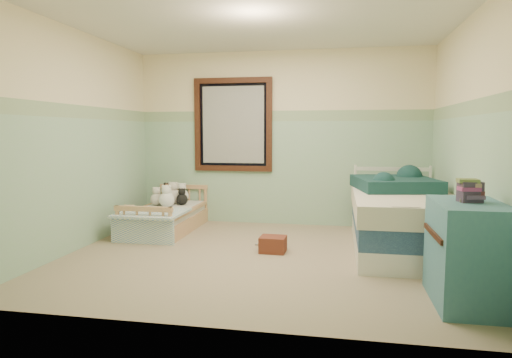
% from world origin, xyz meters
% --- Properties ---
extents(floor, '(4.20, 3.60, 0.02)m').
position_xyz_m(floor, '(0.00, 0.00, -0.01)').
color(floor, gray).
rests_on(floor, ground).
extents(ceiling, '(4.20, 3.60, 0.02)m').
position_xyz_m(ceiling, '(0.00, 0.00, 2.51)').
color(ceiling, silver).
rests_on(ceiling, wall_back).
extents(wall_back, '(4.20, 0.04, 2.50)m').
position_xyz_m(wall_back, '(0.00, 1.80, 1.25)').
color(wall_back, beige).
rests_on(wall_back, floor).
extents(wall_front, '(4.20, 0.04, 2.50)m').
position_xyz_m(wall_front, '(0.00, -1.80, 1.25)').
color(wall_front, beige).
rests_on(wall_front, floor).
extents(wall_left, '(0.04, 3.60, 2.50)m').
position_xyz_m(wall_left, '(-2.10, 0.00, 1.25)').
color(wall_left, beige).
rests_on(wall_left, floor).
extents(wall_right, '(0.04, 3.60, 2.50)m').
position_xyz_m(wall_right, '(2.10, 0.00, 1.25)').
color(wall_right, beige).
rests_on(wall_right, floor).
extents(wainscot_mint, '(4.20, 0.01, 1.50)m').
position_xyz_m(wainscot_mint, '(0.00, 1.79, 0.75)').
color(wainscot_mint, '#8DBB92').
rests_on(wainscot_mint, floor).
extents(border_strip, '(4.20, 0.01, 0.15)m').
position_xyz_m(border_strip, '(0.00, 1.79, 1.57)').
color(border_strip, '#508256').
rests_on(border_strip, wall_back).
extents(window_frame, '(1.16, 0.06, 1.36)m').
position_xyz_m(window_frame, '(-0.70, 1.76, 1.45)').
color(window_frame, black).
rests_on(window_frame, wall_back).
extents(window_blinds, '(0.92, 0.01, 1.12)m').
position_xyz_m(window_blinds, '(-0.70, 1.77, 1.45)').
color(window_blinds, beige).
rests_on(window_blinds, window_frame).
extents(toddler_bed_frame, '(0.75, 1.49, 0.19)m').
position_xyz_m(toddler_bed_frame, '(-1.47, 1.05, 0.10)').
color(toddler_bed_frame, tan).
rests_on(toddler_bed_frame, floor).
extents(toddler_mattress, '(0.68, 1.43, 0.12)m').
position_xyz_m(toddler_mattress, '(-1.47, 1.05, 0.25)').
color(toddler_mattress, silver).
rests_on(toddler_mattress, toddler_bed_frame).
extents(patchwork_quilt, '(0.81, 0.75, 0.03)m').
position_xyz_m(patchwork_quilt, '(-1.47, 0.59, 0.33)').
color(patchwork_quilt, '#6493CE').
rests_on(patchwork_quilt, toddler_mattress).
extents(plush_bed_brown, '(0.19, 0.19, 0.19)m').
position_xyz_m(plush_bed_brown, '(-1.62, 1.55, 0.41)').
color(plush_bed_brown, brown).
rests_on(plush_bed_brown, toddler_mattress).
extents(plush_bed_white, '(0.19, 0.19, 0.19)m').
position_xyz_m(plush_bed_white, '(-1.42, 1.55, 0.41)').
color(plush_bed_white, white).
rests_on(plush_bed_white, toddler_mattress).
extents(plush_bed_tan, '(0.18, 0.18, 0.18)m').
position_xyz_m(plush_bed_tan, '(-1.57, 1.33, 0.40)').
color(plush_bed_tan, beige).
rests_on(plush_bed_tan, toddler_mattress).
extents(plush_bed_dark, '(0.16, 0.16, 0.16)m').
position_xyz_m(plush_bed_dark, '(-1.34, 1.33, 0.39)').
color(plush_bed_dark, black).
rests_on(plush_bed_dark, toddler_mattress).
extents(plush_floor_cream, '(0.24, 0.24, 0.24)m').
position_xyz_m(plush_floor_cream, '(-1.88, 0.71, 0.12)').
color(plush_floor_cream, beige).
rests_on(plush_floor_cream, floor).
extents(plush_floor_tan, '(0.25, 0.25, 0.25)m').
position_xyz_m(plush_floor_tan, '(-1.95, 0.92, 0.12)').
color(plush_floor_tan, beige).
rests_on(plush_floor_tan, floor).
extents(twin_bed_frame, '(1.03, 2.06, 0.22)m').
position_xyz_m(twin_bed_frame, '(1.55, 0.57, 0.11)').
color(twin_bed_frame, white).
rests_on(twin_bed_frame, floor).
extents(twin_boxspring, '(1.03, 2.06, 0.22)m').
position_xyz_m(twin_boxspring, '(1.55, 0.57, 0.33)').
color(twin_boxspring, navy).
rests_on(twin_boxspring, twin_bed_frame).
extents(twin_mattress, '(1.07, 2.11, 0.22)m').
position_xyz_m(twin_mattress, '(1.55, 0.57, 0.55)').
color(twin_mattress, '#EBE2C5').
rests_on(twin_mattress, twin_boxspring).
extents(teal_blanket, '(1.04, 1.08, 0.14)m').
position_xyz_m(teal_blanket, '(1.50, 0.87, 0.73)').
color(teal_blanket, '#133732').
rests_on(teal_blanket, twin_mattress).
extents(dresser, '(0.50, 0.80, 0.80)m').
position_xyz_m(dresser, '(1.84, -1.01, 0.40)').
color(dresser, teal).
rests_on(dresser, floor).
extents(book_stack, '(0.18, 0.15, 0.16)m').
position_xyz_m(book_stack, '(1.84, -0.99, 0.88)').
color(book_stack, '#472128').
rests_on(book_stack, dresser).
extents(red_pillow, '(0.29, 0.26, 0.18)m').
position_xyz_m(red_pillow, '(0.13, 0.21, 0.09)').
color(red_pillow, '#96351C').
rests_on(red_pillow, floor).
extents(floor_book, '(0.31, 0.27, 0.02)m').
position_xyz_m(floor_book, '(0.03, 0.50, 0.01)').
color(floor_book, orange).
rests_on(floor_book, floor).
extents(extra_plush_0, '(0.21, 0.21, 0.21)m').
position_xyz_m(extra_plush_0, '(-1.49, 1.11, 0.42)').
color(extra_plush_0, white).
rests_on(extra_plush_0, toddler_mattress).
extents(extra_plush_1, '(0.15, 0.15, 0.15)m').
position_xyz_m(extra_plush_1, '(-1.48, 1.18, 0.39)').
color(extra_plush_1, white).
rests_on(extra_plush_1, toddler_mattress).
extents(extra_plush_2, '(0.18, 0.18, 0.18)m').
position_xyz_m(extra_plush_2, '(-1.68, 1.22, 0.40)').
color(extra_plush_2, beige).
rests_on(extra_plush_2, toddler_mattress).
extents(extra_plush_3, '(0.21, 0.21, 0.21)m').
position_xyz_m(extra_plush_3, '(-1.51, 1.42, 0.42)').
color(extra_plush_3, beige).
rests_on(extra_plush_3, toddler_mattress).
extents(extra_plush_4, '(0.19, 0.19, 0.19)m').
position_xyz_m(extra_plush_4, '(-1.66, 1.59, 0.41)').
color(extra_plush_4, black).
rests_on(extra_plush_4, toddler_mattress).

